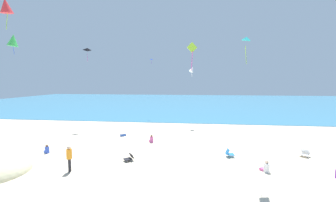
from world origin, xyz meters
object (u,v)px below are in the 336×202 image
object	(u,v)px
kite_black	(87,49)
person_0	(69,157)
beach_chair_near_camera	(229,153)
kite_lime	(192,49)
cooler_box	(123,135)
kite_red	(6,6)
person_7	(47,150)
kite_teal	(247,39)
beach_chair_far_left	(305,153)
kite_white	(192,69)
person_3	(266,167)
kite_blue	(151,59)
person_6	(151,139)
kite_green	(13,40)
beach_chair_far_right	(129,158)

from	to	relation	value
kite_black	person_0	bearing A→B (deg)	-67.88
beach_chair_near_camera	kite_lime	world-z (taller)	kite_lime
cooler_box	kite_red	bearing A→B (deg)	-114.41
person_7	kite_teal	distance (m)	16.76
beach_chair_far_left	kite_lime	distance (m)	12.48
kite_white	kite_lime	world-z (taller)	kite_white
kite_white	kite_lime	distance (m)	16.07
person_3	kite_black	distance (m)	22.64
beach_chair_far_left	kite_black	xyz separation A→B (m)	(-21.25, 7.99, 9.34)
beach_chair_near_camera	cooler_box	distance (m)	11.11
kite_blue	person_7	bearing A→B (deg)	-106.07
kite_lime	person_0	bearing A→B (deg)	170.78
person_0	person_6	xyz separation A→B (m)	(3.89, 6.83, -0.70)
person_6	kite_black	bearing A→B (deg)	26.16
beach_chair_near_camera	kite_white	bearing A→B (deg)	99.88
kite_black	kite_blue	xyz separation A→B (m)	(6.35, 8.11, -0.40)
kite_blue	kite_teal	bearing A→B (deg)	-63.54
beach_chair_near_camera	kite_teal	size ratio (longest dim) A/B	0.40
beach_chair_near_camera	cooler_box	xyz separation A→B (m)	(-9.96, 4.92, -0.15)
person_0	kite_teal	size ratio (longest dim) A/B	1.03
person_6	kite_black	size ratio (longest dim) A/B	0.42
person_6	kite_black	distance (m)	14.13
beach_chair_far_left	kite_green	size ratio (longest dim) A/B	0.59
kite_lime	beach_chair_far_left	bearing A→B (deg)	33.85
beach_chair_near_camera	person_0	distance (m)	11.14
beach_chair_near_camera	kite_lime	size ratio (longest dim) A/B	0.47
cooler_box	kite_teal	world-z (taller)	kite_teal
person_3	kite_green	size ratio (longest dim) A/B	0.51
beach_chair_far_left	kite_green	bearing A→B (deg)	-43.18
person_7	kite_black	size ratio (longest dim) A/B	0.40
kite_white	kite_lime	xyz separation A→B (m)	(0.02, -16.07, 0.05)
kite_teal	kite_black	bearing A→B (deg)	145.03
beach_chair_far_left	kite_blue	bearing A→B (deg)	-96.94
cooler_box	kite_black	xyz separation A→B (m)	(-5.59, 3.80, 9.45)
beach_chair_near_camera	person_3	world-z (taller)	person_3
beach_chair_near_camera	kite_white	xyz separation A→B (m)	(-2.88, 11.04, 6.93)
kite_teal	beach_chair_far_right	bearing A→B (deg)	174.01
beach_chair_near_camera	kite_black	size ratio (longest dim) A/B	0.38
beach_chair_far_right	person_3	bearing A→B (deg)	132.31
beach_chair_far_left	kite_blue	distance (m)	23.69
kite_green	kite_red	bearing A→B (deg)	-51.90
person_6	person_7	distance (m)	8.60
person_6	kite_teal	xyz separation A→B (m)	(6.95, -5.46, 7.95)
person_0	person_3	distance (m)	12.38
beach_chair_far_right	kite_lime	size ratio (longest dim) A/B	0.60
cooler_box	kite_white	bearing A→B (deg)	40.88
kite_teal	beach_chair_near_camera	bearing A→B (deg)	98.96
beach_chair_far_left	person_7	world-z (taller)	person_7
beach_chair_far_left	person_3	xyz separation A→B (m)	(-3.87, -3.15, 0.03)
person_0	kite_lime	world-z (taller)	kite_lime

